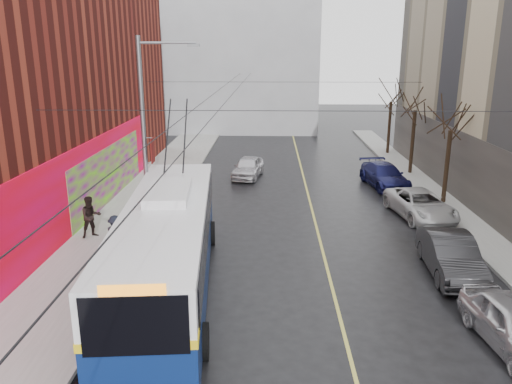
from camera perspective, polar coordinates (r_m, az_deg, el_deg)
ground at (r=14.09m, az=4.99°, el=-20.80°), size 140.00×140.00×0.00m
sidewalk_left at (r=25.74m, az=-14.67°, el=-3.52°), size 4.00×60.00×0.15m
sidewalk_right at (r=26.61m, az=23.26°, el=-3.69°), size 2.00×60.00×0.15m
lane_line at (r=26.74m, az=6.54°, el=-2.52°), size 0.12×50.00×0.01m
building_far at (r=56.50m, az=-3.78°, el=16.51°), size 20.50×12.10×18.00m
streetlight_pole at (r=22.22m, az=-12.30°, el=6.32°), size 2.65×0.60×9.00m
catenary_wires at (r=26.19m, az=-2.17°, el=11.17°), size 18.00×60.00×0.22m
tree_near at (r=29.20m, az=21.51°, el=8.07°), size 3.20×3.20×6.40m
tree_mid at (r=35.80m, az=17.84°, el=10.11°), size 3.20×3.20×6.68m
tree_far at (r=42.56m, az=15.26°, el=10.97°), size 3.20×3.20×6.57m
puddle at (r=14.85m, az=-17.60°, el=-19.43°), size 2.27×2.80×0.01m
pigeons_flying at (r=21.95m, az=-4.55°, el=11.92°), size 1.91×3.15×0.86m
trolleybus at (r=18.08m, az=-10.07°, el=-5.98°), size 3.97×13.39×6.27m
parked_car_b at (r=20.82m, az=21.35°, el=-6.75°), size 1.90×4.80×1.55m
parked_car_c at (r=27.22m, az=18.27°, el=-1.36°), size 3.12×5.38×1.41m
parked_car_d at (r=32.73m, az=14.47°, el=1.83°), size 2.79×5.27×1.46m
following_car at (r=34.06m, az=-0.92°, el=2.85°), size 2.36×4.40×1.42m
pedestrian_a at (r=20.07m, az=-15.83°, el=-6.23°), size 0.57×0.74×1.81m
pedestrian_b at (r=23.90m, az=-18.35°, el=-2.71°), size 1.18×1.14×1.92m
pedestrian_c at (r=21.74m, az=-15.71°, el=-4.70°), size 1.14×1.23×1.66m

